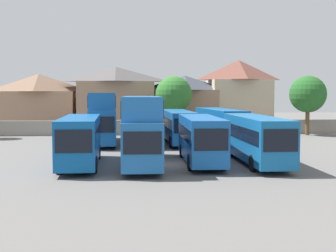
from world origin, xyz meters
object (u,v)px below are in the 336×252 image
(bus_1, at_px, (80,138))
(house_terrace_far_right, at_px, (238,94))
(bus_5, at_px, (102,115))
(house_terrace_centre, at_px, (116,98))
(bus_7, at_px, (178,125))
(bus_8, at_px, (220,124))
(bus_2, at_px, (142,126))
(house_terrace_right, at_px, (185,102))
(bus_4, at_px, (256,137))
(tree_right_of_lot, at_px, (308,94))
(tree_behind_wall, at_px, (174,95))
(bus_3, at_px, (201,137))
(bus_6, at_px, (145,125))
(house_terrace_left, at_px, (39,101))

(bus_1, bearing_deg, house_terrace_far_right, 148.74)
(bus_5, height_order, house_terrace_centre, house_terrace_centre)
(bus_7, relative_size, bus_8, 0.99)
(bus_2, xyz_separation_m, house_terrace_right, (7.11, 32.72, 1.11))
(bus_5, distance_m, house_terrace_centre, 17.71)
(bus_5, bearing_deg, house_terrace_right, 146.96)
(bus_4, xyz_separation_m, tree_right_of_lot, (12.56, 22.07, 3.01))
(bus_2, height_order, bus_8, bus_2)
(bus_8, xyz_separation_m, tree_right_of_lot, (12.31, 7.80, 2.98))
(bus_7, bearing_deg, tree_behind_wall, 175.86)
(bus_5, bearing_deg, bus_7, 83.71)
(bus_1, xyz_separation_m, house_terrace_centre, (1.79, 32.29, 2.49))
(bus_3, height_order, bus_8, bus_8)
(bus_7, bearing_deg, bus_4, 15.80)
(bus_5, xyz_separation_m, tree_right_of_lot, (24.38, 7.54, 2.07))
(bus_5, distance_m, bus_7, 7.78)
(bus_8, bearing_deg, house_terrace_right, -179.77)
(bus_3, distance_m, house_terrace_right, 32.73)
(house_terrace_centre, relative_size, house_terrace_right, 1.17)
(bus_3, bearing_deg, bus_7, -177.84)
(bus_7, distance_m, bus_8, 4.37)
(bus_4, xyz_separation_m, house_terrace_right, (-1.16, 32.74, 1.91))
(bus_2, relative_size, bus_6, 1.10)
(house_terrace_centre, bearing_deg, bus_3, -77.98)
(tree_right_of_lot, bearing_deg, house_terrace_far_right, 117.12)
(bus_7, bearing_deg, bus_1, -31.36)
(bus_1, height_order, bus_4, bus_1)
(bus_1, height_order, house_terrace_left, house_terrace_left)
(bus_5, distance_m, tree_behind_wall, 14.87)
(bus_1, bearing_deg, bus_5, 175.63)
(tree_behind_wall, bearing_deg, bus_4, -82.86)
(house_terrace_right, bearing_deg, bus_3, -94.97)
(bus_3, xyz_separation_m, bus_4, (3.99, -0.19, 0.01))
(house_terrace_right, bearing_deg, bus_8, -85.63)
(bus_4, relative_size, bus_5, 0.96)
(house_terrace_right, xyz_separation_m, house_terrace_far_right, (7.89, 0.72, 1.16))
(bus_5, bearing_deg, house_terrace_centre, 173.98)
(bus_1, bearing_deg, house_terrace_right, 159.47)
(house_terrace_far_right, xyz_separation_m, tree_right_of_lot, (5.83, -11.39, -0.06))
(bus_7, height_order, house_terrace_centre, house_terrace_centre)
(house_terrace_centre, distance_m, house_terrace_right, 9.67)
(bus_2, distance_m, bus_4, 8.31)
(bus_6, height_order, bus_8, bus_8)
(house_terrace_left, bearing_deg, tree_behind_wall, -19.97)
(bus_1, distance_m, bus_4, 12.58)
(house_terrace_centre, xyz_separation_m, tree_behind_wall, (7.47, -5.57, 0.46))
(house_terrace_right, bearing_deg, house_terrace_centre, -176.44)
(bus_2, height_order, bus_4, bus_2)
(bus_3, bearing_deg, tree_right_of_lot, 144.53)
(tree_behind_wall, bearing_deg, house_terrace_right, 70.67)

